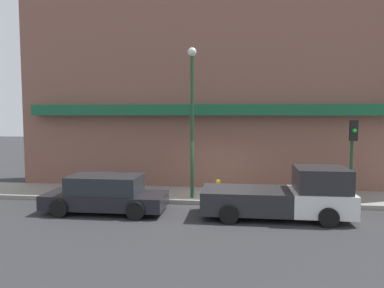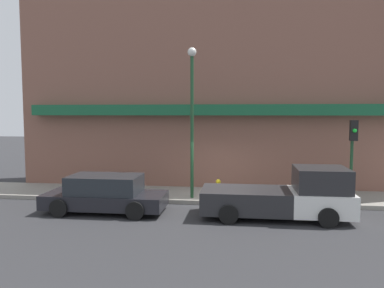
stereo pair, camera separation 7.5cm
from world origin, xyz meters
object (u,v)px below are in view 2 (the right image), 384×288
object	(u,v)px
fire_hydrant	(218,188)
traffic_light	(353,146)
parked_car	(105,194)
street_lamp	(192,106)
pickup_truck	(286,196)

from	to	relation	value
fire_hydrant	traffic_light	bearing A→B (deg)	-4.77
parked_car	fire_hydrant	distance (m)	4.71
street_lamp	pickup_truck	bearing A→B (deg)	-29.34
pickup_truck	fire_hydrant	distance (m)	3.43
fire_hydrant	street_lamp	xyz separation A→B (m)	(-1.07, -0.32, 3.43)
parked_car	fire_hydrant	bearing A→B (deg)	28.21
parked_car	street_lamp	size ratio (longest dim) A/B	0.73
fire_hydrant	street_lamp	world-z (taller)	street_lamp
street_lamp	traffic_light	xyz separation A→B (m)	(6.32, -0.12, -1.55)
parked_car	fire_hydrant	size ratio (longest dim) A/B	6.07
street_lamp	traffic_light	size ratio (longest dim) A/B	1.90
pickup_truck	parked_car	xyz separation A→B (m)	(-6.60, 0.00, -0.11)
street_lamp	parked_car	bearing A→B (deg)	-146.29
street_lamp	traffic_light	distance (m)	6.51
pickup_truck	parked_car	world-z (taller)	pickup_truck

